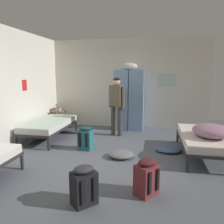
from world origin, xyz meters
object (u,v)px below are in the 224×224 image
(shelf_unit, at_px, (59,117))
(backpack_maroon, at_px, (146,177))
(bedding_heap, at_px, (212,131))
(bed_right, at_px, (203,139))
(water_bottle, at_px, (56,108))
(backpack_black, at_px, (84,186))
(clothes_pile_denim, at_px, (168,149))
(bed_left_rear, at_px, (50,125))
(lotion_bottle, at_px, (60,109))
(locker_bank, at_px, (129,99))
(clothes_pile_grey, at_px, (121,154))
(backpack_teal, at_px, (86,138))
(person_traveler, at_px, (117,101))

(shelf_unit, xyz_separation_m, backpack_maroon, (2.95, -3.56, -0.09))
(bedding_heap, height_order, backpack_maroon, bedding_heap)
(bed_right, bearing_deg, water_bottle, 156.89)
(bed_right, distance_m, backpack_maroon, 2.13)
(backpack_black, height_order, clothes_pile_denim, backpack_black)
(water_bottle, bearing_deg, bed_left_rear, -74.25)
(lotion_bottle, relative_size, clothes_pile_denim, 0.23)
(bedding_heap, distance_m, lotion_bottle, 4.55)
(bed_left_rear, height_order, backpack_maroon, backpack_maroon)
(locker_bank, distance_m, clothes_pile_grey, 2.61)
(backpack_teal, bearing_deg, clothes_pile_grey, -22.56)
(shelf_unit, relative_size, lotion_bottle, 4.25)
(backpack_maroon, bearing_deg, shelf_unit, 129.71)
(locker_bank, distance_m, clothes_pile_denim, 2.37)
(person_traveler, distance_m, clothes_pile_grey, 1.95)
(backpack_teal, bearing_deg, bed_left_rear, 151.47)
(locker_bank, relative_size, water_bottle, 10.24)
(water_bottle, xyz_separation_m, clothes_pile_denim, (3.46, -1.64, -0.61))
(shelf_unit, bearing_deg, person_traveler, -14.55)
(clothes_pile_grey, relative_size, clothes_pile_denim, 0.93)
(bedding_heap, bearing_deg, shelf_unit, 154.65)
(backpack_black, bearing_deg, bedding_heap, 43.97)
(person_traveler, xyz_separation_m, backpack_teal, (-0.50, -1.31, -0.73))
(bedding_heap, height_order, person_traveler, person_traveler)
(bed_right, bearing_deg, backpack_black, -131.22)
(locker_bank, relative_size, shelf_unit, 3.63)
(backpack_black, bearing_deg, person_traveler, 92.44)
(shelf_unit, xyz_separation_m, water_bottle, (-0.08, 0.02, 0.32))
(water_bottle, xyz_separation_m, clothes_pile_grey, (2.46, -2.21, -0.59))
(backpack_maroon, relative_size, clothes_pile_grey, 1.01)
(shelf_unit, distance_m, person_traveler, 2.15)
(backpack_teal, bearing_deg, water_bottle, 130.40)
(backpack_maroon, bearing_deg, bed_left_rear, 138.33)
(bedding_heap, bearing_deg, bed_left_rear, 168.04)
(bed_left_rear, xyz_separation_m, lotion_bottle, (-0.18, 1.11, 0.25))
(backpack_black, bearing_deg, backpack_maroon, 26.44)
(bed_left_rear, xyz_separation_m, clothes_pile_denim, (3.13, -0.47, -0.33))
(bedding_heap, height_order, clothes_pile_denim, bedding_heap)
(backpack_black, relative_size, backpack_teal, 1.00)
(bedding_heap, xyz_separation_m, backpack_teal, (-2.70, 0.16, -0.36))
(bed_right, relative_size, clothes_pile_denim, 3.27)
(shelf_unit, distance_m, bedding_heap, 4.64)
(shelf_unit, bearing_deg, water_bottle, 165.96)
(bed_right, xyz_separation_m, clothes_pile_grey, (-1.69, -0.44, -0.31))
(person_traveler, xyz_separation_m, backpack_maroon, (0.96, -3.04, -0.73))
(backpack_black, bearing_deg, bed_right, 48.78)
(shelf_unit, xyz_separation_m, person_traveler, (1.99, -0.52, 0.64))
(locker_bank, bearing_deg, backpack_black, -91.58)
(person_traveler, relative_size, backpack_maroon, 2.97)
(shelf_unit, height_order, water_bottle, water_bottle)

